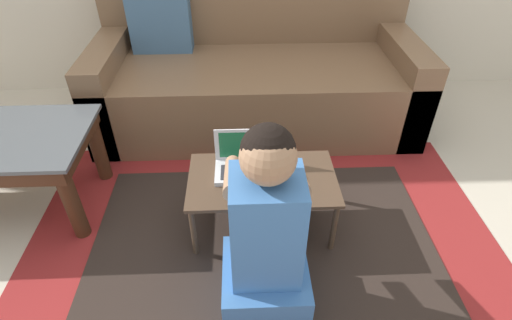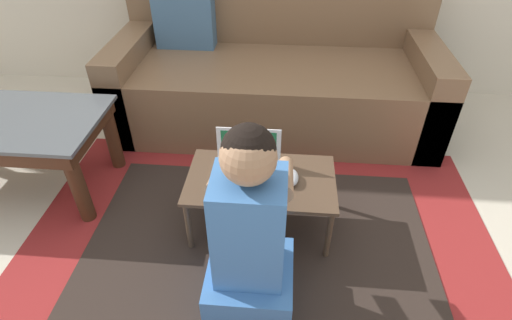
{
  "view_description": "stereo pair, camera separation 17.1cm",
  "coord_description": "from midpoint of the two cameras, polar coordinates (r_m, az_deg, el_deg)",
  "views": [
    {
      "loc": [
        -0.03,
        -1.27,
        1.39
      ],
      "look_at": [
        0.03,
        0.08,
        0.35
      ],
      "focal_mm": 28.0,
      "sensor_mm": 36.0,
      "label": 1
    },
    {
      "loc": [
        0.14,
        -1.27,
        1.39
      ],
      "look_at": [
        0.03,
        0.08,
        0.35
      ],
      "focal_mm": 28.0,
      "sensor_mm": 36.0,
      "label": 2
    }
  ],
  "objects": [
    {
      "name": "ground_plane",
      "position": [
        1.89,
        -3.31,
        -9.94
      ],
      "size": [
        16.0,
        16.0,
        0.0
      ],
      "primitive_type": "plane",
      "color": "beige"
    },
    {
      "name": "laptop",
      "position": [
        1.73,
        -4.06,
        -0.79
      ],
      "size": [
        0.28,
        0.17,
        0.18
      ],
      "color": "silver",
      "rests_on": "laptop_desk"
    },
    {
      "name": "computer_mouse",
      "position": [
        1.7,
        2.46,
        -2.21
      ],
      "size": [
        0.06,
        0.11,
        0.04
      ],
      "color": "#B2B7C1",
      "rests_on": "laptop_desk"
    },
    {
      "name": "person_seated",
      "position": [
        1.38,
        -2.16,
        -11.31
      ],
      "size": [
        0.31,
        0.43,
        0.8
      ],
      "color": "#3D70B2",
      "rests_on": "ground_plane"
    },
    {
      "name": "couch",
      "position": [
        2.55,
        -2.16,
        12.17
      ],
      "size": [
        1.9,
        0.87,
        0.87
      ],
      "color": "brown",
      "rests_on": "ground_plane"
    },
    {
      "name": "laptop_desk",
      "position": [
        1.73,
        -1.92,
        -3.41
      ],
      "size": [
        0.64,
        0.37,
        0.29
      ],
      "color": "#4C3828",
      "rests_on": "ground_plane"
    },
    {
      "name": "area_rug",
      "position": [
        1.77,
        -1.65,
        -13.85
      ],
      "size": [
        2.11,
        1.64,
        0.01
      ],
      "color": "maroon",
      "rests_on": "ground_plane"
    }
  ]
}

